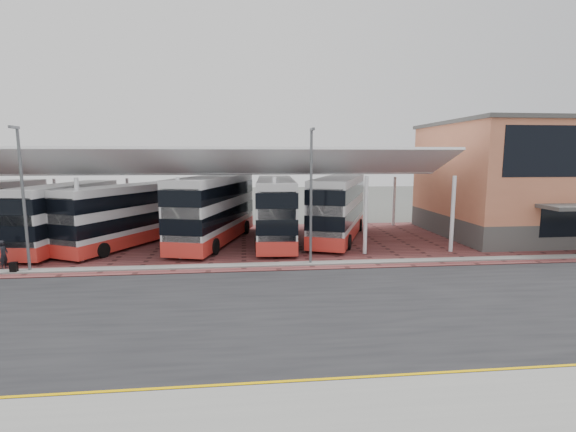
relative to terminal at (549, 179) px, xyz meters
name	(u,v)px	position (x,y,z in m)	size (l,w,h in m)	color
ground	(289,302)	(-23.00, -13.92, -4.66)	(140.00, 140.00, 0.00)	#494A46
road	(291,309)	(-23.00, -14.92, -4.65)	(120.00, 14.00, 0.02)	black
forecourt	(297,242)	(-21.00, -0.92, -4.63)	(72.00, 16.00, 0.06)	brown
sidewalk	(329,429)	(-23.00, -22.92, -4.59)	(120.00, 4.00, 0.14)	gray
north_kerb	(278,265)	(-23.00, -7.72, -4.59)	(120.00, 0.80, 0.14)	gray
yellow_line_near	(315,385)	(-23.00, -20.92, -4.63)	(120.00, 0.12, 0.01)	#EAB200
yellow_line_far	(313,380)	(-23.00, -20.62, -4.63)	(120.00, 0.12, 0.01)	#EAB200
canopy	(189,166)	(-29.00, 0.01, 1.14)	(37.00, 11.63, 7.07)	white
terminal	(549,179)	(0.00, 0.00, 0.00)	(18.40, 14.40, 9.25)	#4D4C49
lamp_west	(23,195)	(-37.00, -7.65, -0.30)	(0.16, 0.90, 8.07)	#5A5D62
lamp_east	(311,193)	(-21.00, -7.65, -0.30)	(0.16, 0.90, 8.07)	#5A5D62
bus_1	(67,216)	(-37.49, -1.03, -2.38)	(4.11, 11.09, 4.46)	silver
bus_2	(125,216)	(-33.43, -1.21, -2.42)	(7.10, 10.54, 4.38)	silver
bus_3	(214,210)	(-27.17, -0.61, -2.13)	(5.94, 12.37, 4.97)	silver
bus_4	(276,211)	(-22.58, -0.81, -2.24)	(3.40, 11.65, 4.74)	silver
bus_5	(338,208)	(-17.62, -0.17, -2.21)	(6.84, 11.85, 4.82)	silver
pedestrian	(4,255)	(-38.66, -6.98, -3.76)	(0.61, 0.40, 1.68)	black
suitcase	(14,268)	(-37.68, -7.92, -4.29)	(0.36, 0.26, 0.62)	black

